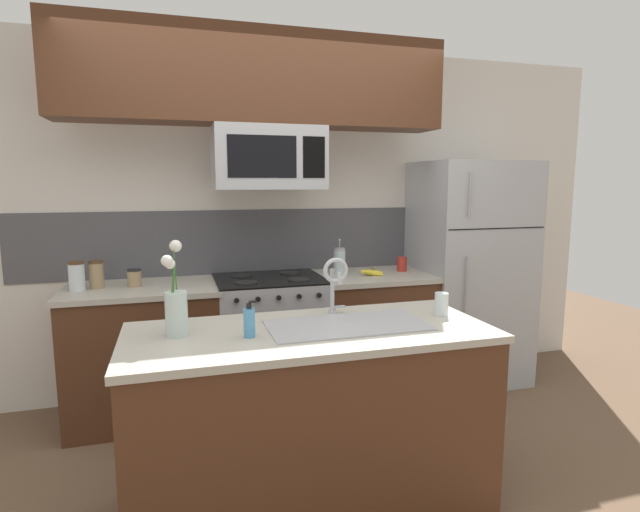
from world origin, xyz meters
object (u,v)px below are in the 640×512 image
Objects in this scene: dish_soap_bottle at (249,322)px; drinking_glass at (441,304)px; coffee_tin at (402,264)px; french_press at (339,261)px; flower_vase at (176,308)px; microwave at (268,158)px; storage_jar_medium at (96,274)px; storage_jar_short at (134,278)px; sink_faucet at (335,278)px; stove_range at (270,340)px; storage_jar_tall at (77,276)px; refrigerator at (467,272)px; banana_bunch at (373,272)px.

dish_soap_bottle is 1.39× the size of drinking_glass.
dish_soap_bottle reaches higher than coffee_tin.
french_press is 1.71m from flower_vase.
microwave is 4.51× the size of dish_soap_bottle.
storage_jar_medium is 1.65× the size of coffee_tin.
storage_jar_short reaches higher than coffee_tin.
sink_faucet is (-0.40, -1.12, 0.10)m from french_press.
storage_jar_tall is (-1.24, -0.02, 0.54)m from stove_range.
flower_vase is (-2.26, -1.19, 0.16)m from refrigerator.
refrigerator reaches higher than banana_bunch.
sink_faucet is at bearing 26.18° from dish_soap_bottle.
french_press is 1.61m from dish_soap_bottle.
refrigerator is at bearing 52.40° from drinking_glass.
banana_bunch is (0.76, -0.06, 0.47)m from stove_range.
storage_jar_short is at bearing 113.43° from dish_soap_bottle.
dish_soap_bottle is (-1.95, -1.31, 0.10)m from refrigerator.
french_press is at bearing 95.84° from drinking_glass.
storage_jar_medium is 1.55m from dish_soap_bottle.
stove_range is 1.03m from storage_jar_short.
storage_jar_tall is 0.62× the size of sink_faucet.
sink_faucet is at bearing -143.83° from refrigerator.
french_press reaches higher than storage_jar_tall.
coffee_tin is (-0.57, 0.03, 0.09)m from refrigerator.
storage_jar_medium is 1.10× the size of dish_soap_bottle.
sink_faucet is at bearing -129.38° from coffee_tin.
refrigerator is 2.35m from dish_soap_bottle.
flower_vase reaches higher than storage_jar_medium.
sink_faucet is at bearing -40.56° from storage_jar_medium.
drinking_glass reaches higher than banana_bunch.
french_press is at bearing 8.47° from microwave.
sink_faucet is (-0.91, -1.11, 0.14)m from coffee_tin.
dish_soap_bottle is at bearing -104.42° from stove_range.
drinking_glass is (1.01, 0.09, -0.01)m from dish_soap_bottle.
storage_jar_medium is 1.90m from banana_bunch.
dish_soap_bottle is (-0.88, -1.35, -0.03)m from french_press.
storage_jar_short is at bearing -178.49° from french_press.
drinking_glass is at bearing -34.49° from storage_jar_medium.
refrigerator reaches higher than french_press.
coffee_tin is at bearing 0.82° from storage_jar_short.
sink_faucet is 0.72× the size of flower_vase.
drinking_glass reaches higher than coffee_tin.
storage_jar_short is at bearing 134.03° from sink_faucet.
microwave is at bearing 177.08° from banana_bunch.
storage_jar_short is at bearing -179.18° from coffee_tin.
flower_vase reaches higher than stove_range.
storage_jar_tall is at bearing -177.47° from french_press.
microwave reaches higher than flower_vase.
banana_bunch is 1.80m from flower_vase.
storage_jar_medium reaches higher than coffee_tin.
storage_jar_tall is 1.60× the size of drinking_glass.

